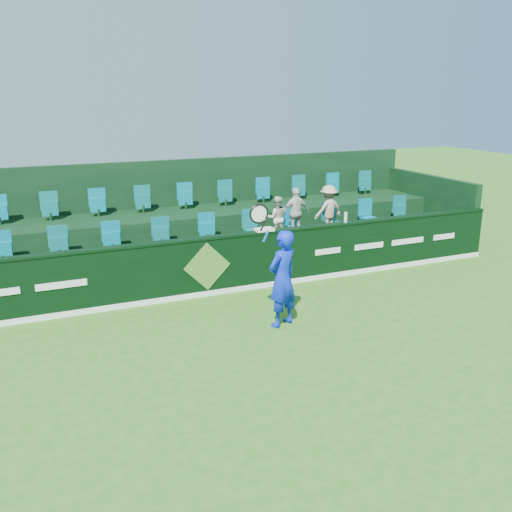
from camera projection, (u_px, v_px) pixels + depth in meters
name	position (u px, v px, depth m)	size (l,w,h in m)	color
ground	(285.00, 370.00, 9.45)	(60.00, 60.00, 0.00)	#2D6A19
sponsor_hoarding	(206.00, 266.00, 12.78)	(16.00, 0.25, 1.35)	black
stand_tier_front	(191.00, 265.00, 13.82)	(16.00, 2.00, 0.80)	black
stand_tier_back	(170.00, 237.00, 15.42)	(16.00, 1.80, 1.30)	black
stand_rear	(164.00, 213.00, 15.65)	(16.00, 4.10, 2.60)	black
seat_row_front	(185.00, 233.00, 13.97)	(13.50, 0.50, 0.60)	#04718B
seat_row_back	(165.00, 201.00, 15.42)	(13.50, 0.50, 0.60)	#04718B
tennis_player	(282.00, 278.00, 11.02)	(1.21, 0.69, 2.56)	#0C26D2
spectator_left	(277.00, 218.00, 14.46)	(0.54, 0.42, 1.11)	beige
spectator_middle	(296.00, 212.00, 14.65)	(0.76, 0.32, 1.30)	beige
spectator_right	(328.00, 210.00, 15.02)	(0.83, 0.48, 1.29)	tan
towel	(264.00, 229.00, 13.14)	(0.42, 0.27, 0.06)	white
drinks_bottle	(346.00, 217.00, 13.96)	(0.08, 0.08, 0.25)	silver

